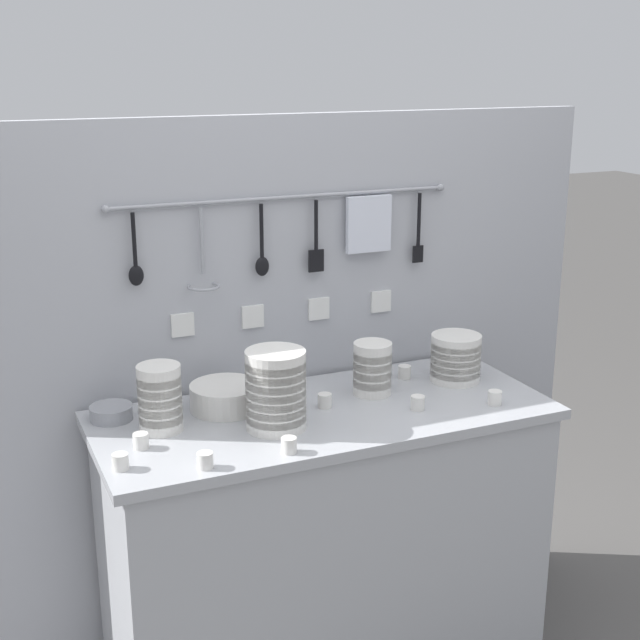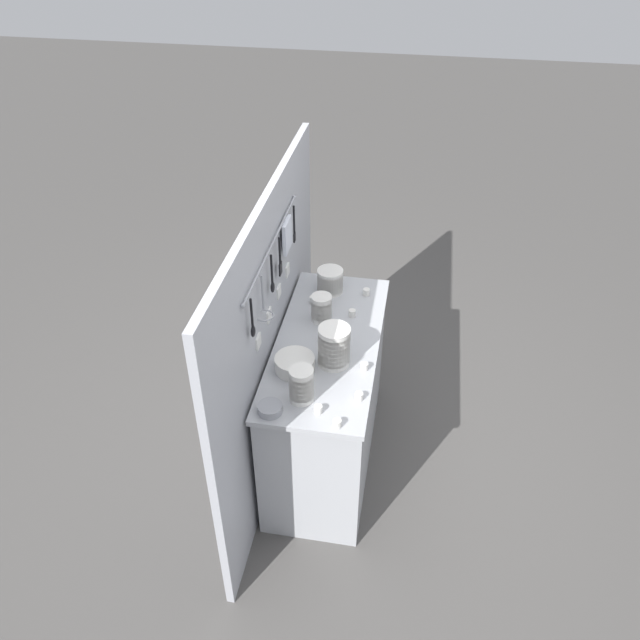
{
  "view_description": "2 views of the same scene",
  "coord_description": "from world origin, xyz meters",
  "views": [
    {
      "loc": [
        -0.98,
        -2.21,
        1.9
      ],
      "look_at": [
        -0.02,
        -0.02,
        1.19
      ],
      "focal_mm": 50.0,
      "sensor_mm": 36.0,
      "label": 1
    },
    {
      "loc": [
        -2.65,
        -0.42,
        3.07
      ],
      "look_at": [
        -0.06,
        0.03,
        1.1
      ],
      "focal_mm": 35.0,
      "sensor_mm": 36.0,
      "label": 2
    }
  ],
  "objects": [
    {
      "name": "cup_front_right",
      "position": [
        0.49,
        -0.16,
        0.93
      ],
      "size": [
        0.04,
        0.04,
        0.04
      ],
      "color": "silver",
      "rests_on": "counter"
    },
    {
      "name": "bowl_stack_tall_left",
      "position": [
        0.49,
        0.07,
        0.99
      ],
      "size": [
        0.16,
        0.16,
        0.15
      ],
      "color": "silver",
      "rests_on": "counter"
    },
    {
      "name": "bowl_stack_nested_right",
      "position": [
        -0.47,
        0.05,
        1.01
      ],
      "size": [
        0.12,
        0.12,
        0.19
      ],
      "color": "silver",
      "rests_on": "counter"
    },
    {
      "name": "counter",
      "position": [
        0.0,
        0.0,
        0.46
      ],
      "size": [
        1.34,
        0.57,
        0.91
      ],
      "color": "#ADAFB5",
      "rests_on": "ground"
    },
    {
      "name": "cup_edge_far",
      "position": [
        -0.55,
        -0.04,
        0.93
      ],
      "size": [
        0.04,
        0.04,
        0.04
      ],
      "color": "silver",
      "rests_on": "counter"
    },
    {
      "name": "bowl_stack_wide_centre",
      "position": [
        -0.17,
        -0.06,
        1.02
      ],
      "size": [
        0.17,
        0.17,
        0.23
      ],
      "color": "silver",
      "rests_on": "counter"
    },
    {
      "name": "cup_edge_near",
      "position": [
        0.26,
        -0.1,
        0.93
      ],
      "size": [
        0.04,
        0.04,
        0.04
      ],
      "color": "silver",
      "rests_on": "counter"
    },
    {
      "name": "cup_back_left",
      "position": [
        -0.2,
        -0.23,
        0.93
      ],
      "size": [
        0.04,
        0.04,
        0.04
      ],
      "color": "silver",
      "rests_on": "counter"
    },
    {
      "name": "ground_plane",
      "position": [
        0.0,
        0.0,
        0.0
      ],
      "size": [
        20.0,
        20.0,
        0.0
      ],
      "primitive_type": "plane",
      "color": "#514F4C"
    },
    {
      "name": "cup_by_caddy",
      "position": [
        0.35,
        0.15,
        0.93
      ],
      "size": [
        0.04,
        0.04,
        0.04
      ],
      "color": "silver",
      "rests_on": "counter"
    },
    {
      "name": "plate_stack",
      "position": [
        -0.26,
        0.13,
        0.95
      ],
      "size": [
        0.21,
        0.21,
        0.07
      ],
      "color": "silver",
      "rests_on": "counter"
    },
    {
      "name": "bowl_stack_back_corner",
      "position": [
        0.19,
        0.07,
        0.99
      ],
      "size": [
        0.12,
        0.12,
        0.16
      ],
      "color": "silver",
      "rests_on": "counter"
    },
    {
      "name": "cup_centre",
      "position": [
        0.01,
        0.02,
        0.93
      ],
      "size": [
        0.04,
        0.04,
        0.04
      ],
      "color": "silver",
      "rests_on": "counter"
    },
    {
      "name": "steel_mixing_bowl",
      "position": [
        -0.58,
        0.18,
        0.93
      ],
      "size": [
        0.12,
        0.12,
        0.04
      ],
      "color": "#93969E",
      "rests_on": "counter"
    },
    {
      "name": "cup_mid_row",
      "position": [
        -0.43,
        -0.23,
        0.93
      ],
      "size": [
        0.04,
        0.04,
        0.04
      ],
      "color": "silver",
      "rests_on": "counter"
    },
    {
      "name": "back_wall",
      "position": [
        0.0,
        0.32,
        0.88
      ],
      "size": [
        2.14,
        0.11,
        1.74
      ],
      "color": "#A8AAB2",
      "rests_on": "ground"
    },
    {
      "name": "cup_back_right",
      "position": [
        -0.62,
        -0.15,
        0.93
      ],
      "size": [
        0.04,
        0.04,
        0.04
      ],
      "color": "silver",
      "rests_on": "counter"
    }
  ]
}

